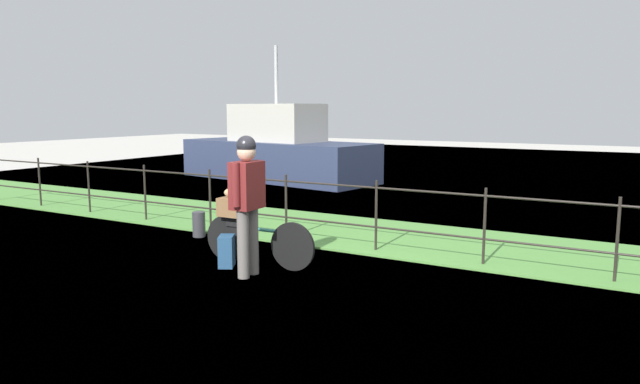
# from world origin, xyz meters

# --- Properties ---
(ground_plane) EXTENTS (60.00, 60.00, 0.00)m
(ground_plane) POSITION_xyz_m (0.00, 0.00, 0.00)
(ground_plane) COLOR beige
(grass_strip) EXTENTS (27.00, 2.40, 0.03)m
(grass_strip) POSITION_xyz_m (0.00, 3.14, 0.01)
(grass_strip) COLOR #569342
(grass_strip) RESTS_ON ground
(harbor_water) EXTENTS (30.00, 30.00, 0.00)m
(harbor_water) POSITION_xyz_m (0.00, 10.12, 0.00)
(harbor_water) COLOR slate
(harbor_water) RESTS_ON ground
(iron_fence) EXTENTS (18.04, 0.04, 1.01)m
(iron_fence) POSITION_xyz_m (-0.00, 2.21, 0.58)
(iron_fence) COLOR #28231E
(iron_fence) RESTS_ON ground
(bicycle_main) EXTENTS (1.61, 0.17, 0.61)m
(bicycle_main) POSITION_xyz_m (-1.02, 0.81, 0.32)
(bicycle_main) COLOR black
(bicycle_main) RESTS_ON ground
(wooden_crate) EXTENTS (0.39, 0.26, 0.24)m
(wooden_crate) POSITION_xyz_m (-1.38, 0.80, 0.73)
(wooden_crate) COLOR brown
(wooden_crate) RESTS_ON bicycle_main
(terrier_dog) EXTENTS (0.32, 0.15, 0.18)m
(terrier_dog) POSITION_xyz_m (-1.36, 0.80, 0.92)
(terrier_dog) COLOR tan
(terrier_dog) RESTS_ON wooden_crate
(cyclist_person) EXTENTS (0.27, 0.54, 1.68)m
(cyclist_person) POSITION_xyz_m (-0.83, 0.37, 1.00)
(cyclist_person) COLOR slate
(cyclist_person) RESTS_ON ground
(backpack_on_paving) EXTENTS (0.30, 0.33, 0.40)m
(backpack_on_paving) POSITION_xyz_m (-1.32, 0.57, 0.20)
(backpack_on_paving) COLOR #28517A
(backpack_on_paving) RESTS_ON ground
(mooring_bollard) EXTENTS (0.20, 0.20, 0.39)m
(mooring_bollard) POSITION_xyz_m (-2.81, 1.71, 0.20)
(mooring_bollard) COLOR #38383D
(mooring_bollard) RESTS_ON ground
(moored_boat_near) EXTENTS (6.16, 2.95, 3.73)m
(moored_boat_near) POSITION_xyz_m (-5.98, 8.55, 0.79)
(moored_boat_near) COLOR #2D3856
(moored_boat_near) RESTS_ON ground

